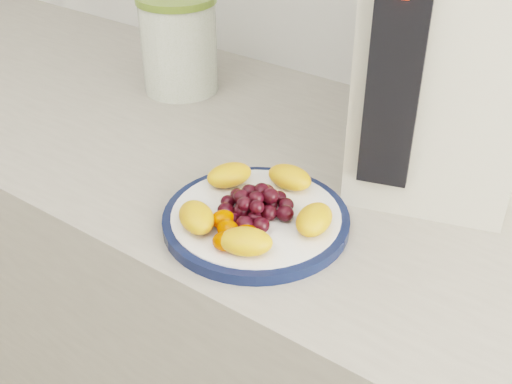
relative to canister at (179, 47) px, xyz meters
The scene contains 7 objects.
counter 0.65m from the canister, 16.07° to the right, with size 3.50×0.60×0.90m, color #A59D8E.
plate_rim 0.45m from the canister, 36.22° to the right, with size 0.24×0.24×0.01m, color #0F1A3D.
plate_face 0.45m from the canister, 36.22° to the right, with size 0.22×0.22×0.02m, color white.
canister is the anchor object (origin of this frame).
appliance_body 0.49m from the canister, ahead, with size 0.21×0.29×0.36m, color beige.
appliance_panel 0.51m from the canister, 17.36° to the right, with size 0.06×0.02×0.27m, color black.
fruit_plate 0.45m from the canister, 36.92° to the right, with size 0.21×0.20×0.03m.
Camera 1 is at (0.39, 0.50, 1.39)m, focal length 45.00 mm.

